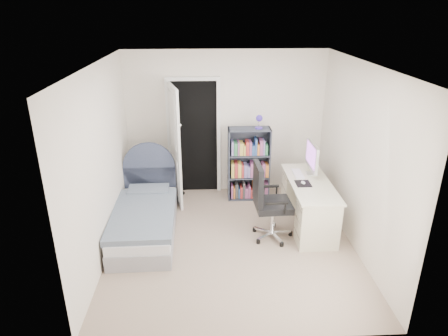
{
  "coord_description": "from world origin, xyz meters",
  "views": [
    {
      "loc": [
        -0.34,
        -4.87,
        3.16
      ],
      "look_at": [
        -0.1,
        0.22,
        1.07
      ],
      "focal_mm": 32.0,
      "sensor_mm": 36.0,
      "label": 1
    }
  ],
  "objects_px": {
    "bed": "(145,217)",
    "nightstand": "(145,175)",
    "desk": "(308,202)",
    "office_chair": "(267,199)",
    "floor_lamp": "(179,166)",
    "bookcase": "(249,167)"
  },
  "relations": [
    {
      "from": "bookcase",
      "to": "floor_lamp",
      "type": "bearing_deg",
      "value": 172.37
    },
    {
      "from": "office_chair",
      "to": "desk",
      "type": "bearing_deg",
      "value": 24.67
    },
    {
      "from": "nightstand",
      "to": "desk",
      "type": "bearing_deg",
      "value": -23.6
    },
    {
      "from": "bookcase",
      "to": "desk",
      "type": "xyz_separation_m",
      "value": [
        0.8,
        -0.99,
        -0.18
      ]
    },
    {
      "from": "bookcase",
      "to": "office_chair",
      "type": "bearing_deg",
      "value": -84.96
    },
    {
      "from": "bed",
      "to": "bookcase",
      "type": "height_order",
      "value": "bookcase"
    },
    {
      "from": "bed",
      "to": "nightstand",
      "type": "distance_m",
      "value": 1.26
    },
    {
      "from": "office_chair",
      "to": "floor_lamp",
      "type": "bearing_deg",
      "value": 131.89
    },
    {
      "from": "floor_lamp",
      "to": "bookcase",
      "type": "relative_size",
      "value": 0.89
    },
    {
      "from": "nightstand",
      "to": "floor_lamp",
      "type": "relative_size",
      "value": 0.46
    },
    {
      "from": "floor_lamp",
      "to": "desk",
      "type": "xyz_separation_m",
      "value": [
        2.01,
        -1.15,
        -0.15
      ]
    },
    {
      "from": "bookcase",
      "to": "desk",
      "type": "distance_m",
      "value": 1.29
    },
    {
      "from": "bed",
      "to": "desk",
      "type": "distance_m",
      "value": 2.45
    },
    {
      "from": "desk",
      "to": "office_chair",
      "type": "height_order",
      "value": "desk"
    },
    {
      "from": "bed",
      "to": "bookcase",
      "type": "relative_size",
      "value": 1.24
    },
    {
      "from": "floor_lamp",
      "to": "office_chair",
      "type": "xyz_separation_m",
      "value": [
        1.32,
        -1.47,
        0.08
      ]
    },
    {
      "from": "desk",
      "to": "office_chair",
      "type": "bearing_deg",
      "value": -155.33
    },
    {
      "from": "nightstand",
      "to": "bookcase",
      "type": "xyz_separation_m",
      "value": [
        1.82,
        -0.15,
        0.17
      ]
    },
    {
      "from": "bed",
      "to": "bookcase",
      "type": "distance_m",
      "value": 2.0
    },
    {
      "from": "floor_lamp",
      "to": "bookcase",
      "type": "height_order",
      "value": "bookcase"
    },
    {
      "from": "bed",
      "to": "desk",
      "type": "bearing_deg",
      "value": 2.29
    },
    {
      "from": "bookcase",
      "to": "office_chair",
      "type": "xyz_separation_m",
      "value": [
        0.12,
        -1.31,
        0.05
      ]
    }
  ]
}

